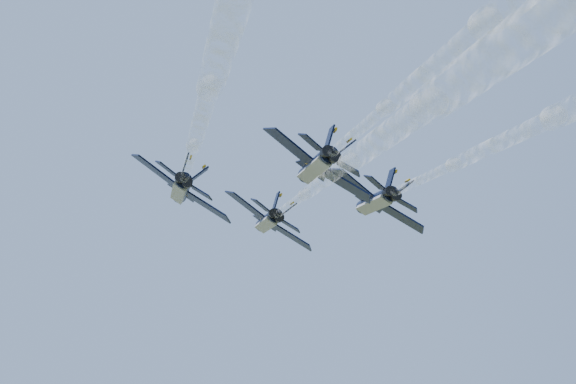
# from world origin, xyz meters

# --- Properties ---
(jet_lead) EXTENTS (9.97, 15.63, 6.56)m
(jet_lead) POSITION_xyz_m (-3.99, 14.06, 96.00)
(jet_lead) COLOR black
(jet_left) EXTENTS (9.97, 15.63, 6.56)m
(jet_left) POSITION_xyz_m (-11.50, 0.42, 96.00)
(jet_left) COLOR black
(jet_right) EXTENTS (9.97, 15.63, 6.56)m
(jet_right) POSITION_xyz_m (8.26, 6.47, 96.00)
(jet_right) COLOR black
(jet_slot) EXTENTS (9.97, 15.63, 6.56)m
(jet_slot) POSITION_xyz_m (2.50, -6.06, 96.00)
(jet_slot) COLOR black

